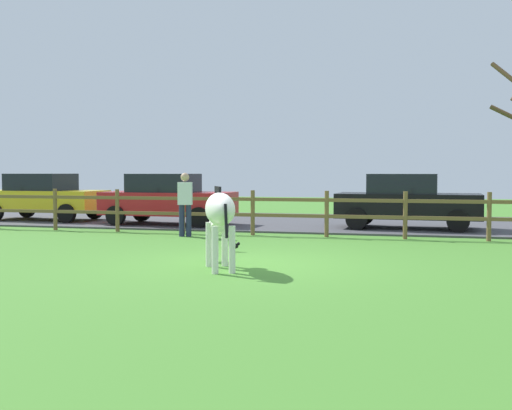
{
  "coord_description": "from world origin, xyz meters",
  "views": [
    {
      "loc": [
        2.96,
        -10.81,
        1.65
      ],
      "look_at": [
        -0.09,
        0.93,
        1.02
      ],
      "focal_mm": 43.76,
      "sensor_mm": 36.0,
      "label": 1
    }
  ],
  "objects_px": {
    "crow_on_grass": "(235,246)",
    "visitor_near_fence": "(185,201)",
    "zebra": "(219,215)",
    "parked_car_black": "(407,201)",
    "parked_car_red": "(167,199)",
    "parked_car_yellow": "(44,196)"
  },
  "relations": [
    {
      "from": "crow_on_grass",
      "to": "visitor_near_fence",
      "type": "xyz_separation_m",
      "value": [
        -2.12,
        2.67,
        0.78
      ]
    },
    {
      "from": "zebra",
      "to": "crow_on_grass",
      "type": "relative_size",
      "value": 8.32
    },
    {
      "from": "zebra",
      "to": "parked_car_black",
      "type": "height_order",
      "value": "parked_car_black"
    },
    {
      "from": "crow_on_grass",
      "to": "parked_car_red",
      "type": "distance_m",
      "value": 6.74
    },
    {
      "from": "crow_on_grass",
      "to": "visitor_near_fence",
      "type": "distance_m",
      "value": 3.5
    },
    {
      "from": "parked_car_black",
      "to": "parked_car_yellow",
      "type": "bearing_deg",
      "value": 178.95
    },
    {
      "from": "parked_car_black",
      "to": "visitor_near_fence",
      "type": "height_order",
      "value": "visitor_near_fence"
    },
    {
      "from": "parked_car_black",
      "to": "zebra",
      "type": "bearing_deg",
      "value": -109.95
    },
    {
      "from": "crow_on_grass",
      "to": "parked_car_black",
      "type": "height_order",
      "value": "parked_car_black"
    },
    {
      "from": "crow_on_grass",
      "to": "parked_car_yellow",
      "type": "height_order",
      "value": "parked_car_yellow"
    },
    {
      "from": "crow_on_grass",
      "to": "visitor_near_fence",
      "type": "bearing_deg",
      "value": 128.5
    },
    {
      "from": "parked_car_yellow",
      "to": "crow_on_grass",
      "type": "bearing_deg",
      "value": -35.81
    },
    {
      "from": "visitor_near_fence",
      "to": "zebra",
      "type": "bearing_deg",
      "value": -62.98
    },
    {
      "from": "parked_car_yellow",
      "to": "zebra",
      "type": "bearing_deg",
      "value": -43.38
    },
    {
      "from": "parked_car_black",
      "to": "parked_car_red",
      "type": "bearing_deg",
      "value": -176.84
    },
    {
      "from": "parked_car_yellow",
      "to": "visitor_near_fence",
      "type": "height_order",
      "value": "visitor_near_fence"
    },
    {
      "from": "parked_car_black",
      "to": "parked_car_red",
      "type": "relative_size",
      "value": 1.0
    },
    {
      "from": "crow_on_grass",
      "to": "parked_car_red",
      "type": "xyz_separation_m",
      "value": [
        -3.8,
        5.52,
        0.72
      ]
    },
    {
      "from": "parked_car_black",
      "to": "parked_car_yellow",
      "type": "distance_m",
      "value": 11.88
    },
    {
      "from": "zebra",
      "to": "visitor_near_fence",
      "type": "bearing_deg",
      "value": 117.02
    },
    {
      "from": "zebra",
      "to": "parked_car_red",
      "type": "distance_m",
      "value": 8.86
    },
    {
      "from": "zebra",
      "to": "visitor_near_fence",
      "type": "height_order",
      "value": "visitor_near_fence"
    }
  ]
}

